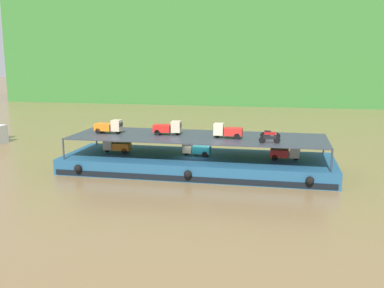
% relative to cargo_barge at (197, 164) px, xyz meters
% --- Properties ---
extents(ground_plane, '(400.00, 400.00, 0.00)m').
position_rel_cargo_barge_xyz_m(ground_plane, '(0.00, 0.02, -0.75)').
color(ground_plane, brown).
extents(hillside_far_bank, '(122.68, 33.79, 32.40)m').
position_rel_cargo_barge_xyz_m(hillside_far_bank, '(0.00, 76.28, 17.50)').
color(hillside_far_bank, '#33702D').
rests_on(hillside_far_bank, ground).
extents(cargo_barge, '(26.24, 9.19, 1.50)m').
position_rel_cargo_barge_xyz_m(cargo_barge, '(0.00, 0.00, 0.00)').
color(cargo_barge, navy).
rests_on(cargo_barge, ground).
extents(cargo_rack, '(24.64, 7.81, 2.00)m').
position_rel_cargo_barge_xyz_m(cargo_rack, '(0.00, 0.02, 2.69)').
color(cargo_rack, '#2D333D').
rests_on(cargo_rack, cargo_barge).
extents(mini_truck_lower_stern, '(2.80, 1.30, 1.38)m').
position_rel_cargo_barge_xyz_m(mini_truck_lower_stern, '(-8.44, 0.15, 1.44)').
color(mini_truck_lower_stern, orange).
rests_on(mini_truck_lower_stern, cargo_barge).
extents(mini_truck_lower_aft, '(2.75, 1.22, 1.38)m').
position_rel_cargo_barge_xyz_m(mini_truck_lower_aft, '(-0.17, 0.27, 1.44)').
color(mini_truck_lower_aft, teal).
rests_on(mini_truck_lower_aft, cargo_barge).
extents(mini_truck_lower_mid, '(2.77, 1.25, 1.38)m').
position_rel_cargo_barge_xyz_m(mini_truck_lower_mid, '(8.46, 0.17, 1.44)').
color(mini_truck_lower_mid, red).
rests_on(mini_truck_lower_mid, cargo_barge).
extents(mini_truck_upper_stern, '(2.78, 1.27, 1.38)m').
position_rel_cargo_barge_xyz_m(mini_truck_upper_stern, '(-9.07, -0.11, 3.44)').
color(mini_truck_upper_stern, orange).
rests_on(mini_truck_upper_stern, cargo_rack).
extents(mini_truck_upper_mid, '(2.78, 1.28, 1.38)m').
position_rel_cargo_barge_xyz_m(mini_truck_upper_mid, '(-3.04, 0.26, 3.44)').
color(mini_truck_upper_mid, red).
rests_on(mini_truck_upper_mid, cargo_rack).
extents(mini_truck_upper_fore, '(2.75, 1.22, 1.38)m').
position_rel_cargo_barge_xyz_m(mini_truck_upper_fore, '(2.97, -0.39, 3.44)').
color(mini_truck_upper_fore, red).
rests_on(mini_truck_upper_fore, cargo_rack).
extents(motorcycle_upper_port, '(1.90, 0.55, 0.87)m').
position_rel_cargo_barge_xyz_m(motorcycle_upper_port, '(6.97, -2.32, 3.18)').
color(motorcycle_upper_port, black).
rests_on(motorcycle_upper_port, cargo_rack).
extents(motorcycle_upper_centre, '(1.89, 0.55, 0.87)m').
position_rel_cargo_barge_xyz_m(motorcycle_upper_centre, '(6.96, 0.03, 3.18)').
color(motorcycle_upper_centre, black).
rests_on(motorcycle_upper_centre, cargo_rack).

